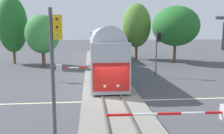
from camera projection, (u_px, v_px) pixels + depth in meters
ground_plane at (112, 101)px, 17.22m from camera, size 220.00×220.00×0.00m
road_centre_stripe at (112, 101)px, 17.22m from camera, size 44.00×0.20×0.01m
railway_track at (112, 100)px, 17.21m from camera, size 4.40×80.00×0.32m
commuter_train at (100, 46)px, 35.45m from camera, size 3.04×39.87×5.16m
crossing_gate_near at (213, 114)px, 10.65m from camera, size 6.10×0.40×1.80m
crossing_gate_far at (65, 68)px, 23.35m from camera, size 5.53×0.40×1.80m
traffic_signal_median at (55, 57)px, 9.82m from camera, size 0.53×0.38×6.08m
traffic_signal_far_side at (158, 46)px, 25.64m from camera, size 0.53×0.38×5.19m
elm_centre_background at (137, 26)px, 41.16m from camera, size 5.01×5.01×9.76m
oak_far_right at (176, 26)px, 36.68m from camera, size 7.31×7.31×8.91m
pine_left_background at (12, 25)px, 35.46m from camera, size 4.41×4.41×10.22m
oak_behind_train at (43, 34)px, 32.66m from camera, size 4.76×4.76×7.33m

